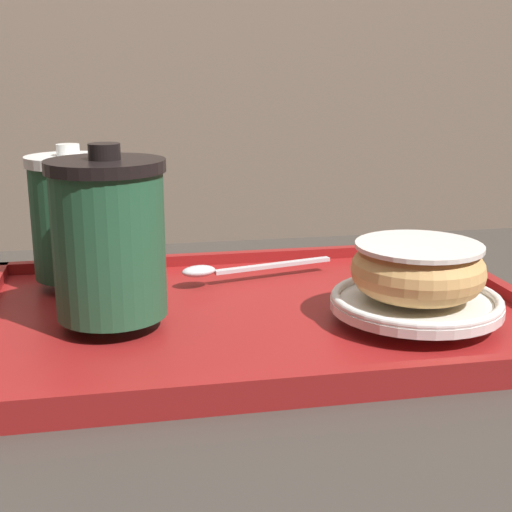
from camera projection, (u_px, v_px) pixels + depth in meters
The scene contains 7 objects.
cafe_table at pixel (239, 482), 0.67m from camera, with size 1.07×0.69×0.72m.
serving_tray at pixel (256, 315), 0.66m from camera, with size 0.50×0.35×0.02m.
coffee_cup_front at pixel (109, 238), 0.59m from camera, with size 0.10×0.10×0.15m.
coffee_cup_rear at pixel (72, 216), 0.71m from camera, with size 0.08×0.08×0.13m.
plate_with_chocolate_donut at pixel (416, 301), 0.62m from camera, with size 0.15×0.15×0.01m.
donut_chocolate_glazed at pixel (418, 269), 0.61m from camera, with size 0.12×0.12×0.04m.
spoon at pixel (224, 269), 0.73m from camera, with size 0.17×0.05×0.01m.
Camera 1 is at (-0.10, -0.58, 0.95)m, focal length 50.00 mm.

